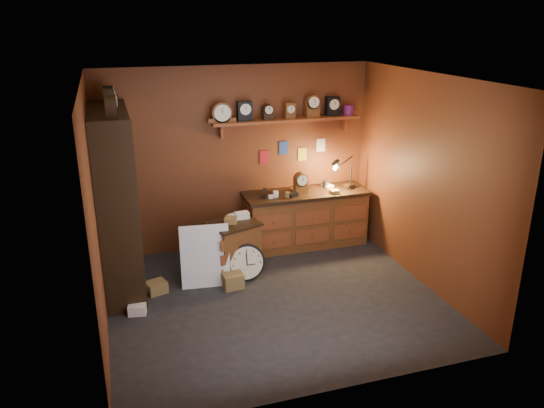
{
  "coord_description": "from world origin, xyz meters",
  "views": [
    {
      "loc": [
        -1.78,
        -5.56,
        3.33
      ],
      "look_at": [
        0.08,
        0.35,
        1.13
      ],
      "focal_mm": 35.0,
      "sensor_mm": 36.0,
      "label": 1
    }
  ],
  "objects_px": {
    "shelving_unit": "(113,194)",
    "big_round_clock": "(246,262)",
    "workbench": "(305,215)",
    "low_cabinet": "(234,245)"
  },
  "relations": [
    {
      "from": "shelving_unit",
      "to": "big_round_clock",
      "type": "xyz_separation_m",
      "value": [
        1.59,
        -0.37,
        -1.01
      ]
    },
    {
      "from": "workbench",
      "to": "big_round_clock",
      "type": "relative_size",
      "value": 3.72
    },
    {
      "from": "low_cabinet",
      "to": "big_round_clock",
      "type": "height_order",
      "value": "low_cabinet"
    },
    {
      "from": "shelving_unit",
      "to": "low_cabinet",
      "type": "relative_size",
      "value": 3.18
    },
    {
      "from": "big_round_clock",
      "to": "low_cabinet",
      "type": "bearing_deg",
      "value": 109.77
    },
    {
      "from": "low_cabinet",
      "to": "big_round_clock",
      "type": "bearing_deg",
      "value": -90.16
    },
    {
      "from": "shelving_unit",
      "to": "big_round_clock",
      "type": "bearing_deg",
      "value": -12.98
    },
    {
      "from": "workbench",
      "to": "low_cabinet",
      "type": "xyz_separation_m",
      "value": [
        -1.26,
        -0.59,
        -0.08
      ]
    },
    {
      "from": "workbench",
      "to": "low_cabinet",
      "type": "bearing_deg",
      "value": -155.07
    },
    {
      "from": "workbench",
      "to": "shelving_unit",
      "type": "bearing_deg",
      "value": -169.82
    }
  ]
}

